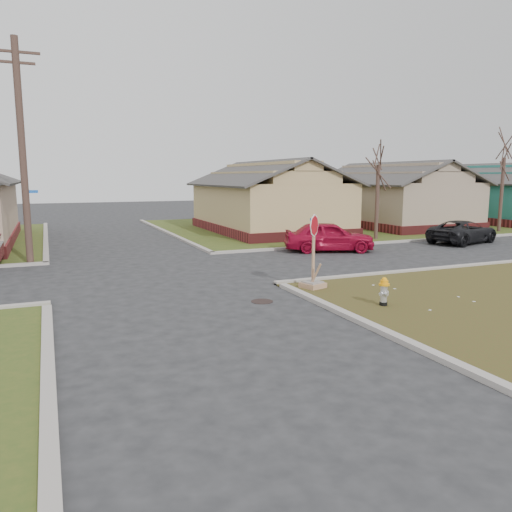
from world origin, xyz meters
name	(u,v)px	position (x,y,z in m)	size (l,w,h in m)	color
ground	(184,305)	(0.00, 0.00, 0.00)	(120.00, 120.00, 0.00)	#242526
verge_far_right	(400,223)	(22.00, 18.00, 0.03)	(37.00, 19.00, 0.05)	#384C1B
curbs	(150,274)	(0.00, 5.00, 0.00)	(80.00, 40.00, 0.12)	#A8A098
manhole	(262,301)	(2.20, -0.50, 0.01)	(0.64, 0.64, 0.01)	black
side_house_yellow	(268,198)	(10.00, 16.50, 2.19)	(7.60, 11.60, 4.70)	maroon
side_house_tan	(393,196)	(20.00, 16.50, 2.19)	(7.60, 11.60, 4.70)	maroon
side_house_teal	(494,194)	(30.00, 16.50, 2.19)	(7.60, 11.60, 4.70)	maroon
utility_pole	(22,150)	(-4.20, 8.90, 4.66)	(1.80, 0.28, 9.00)	#3D2A23
tree_mid_right	(377,202)	(14.00, 10.20, 2.15)	(0.22, 0.22, 4.20)	#3D2A23
tree_far_right	(501,195)	(24.00, 10.50, 2.43)	(0.22, 0.22, 4.76)	#3D2A23
fire_hydrant	(384,290)	(5.09, -2.37, 0.49)	(0.30, 0.30, 0.80)	black
stop_sign	(313,272)	(4.37, 0.37, 0.56)	(0.68, 0.66, 2.39)	#AB7C5D
red_sedan	(329,236)	(9.11, 7.27, 0.73)	(1.74, 4.31, 1.47)	#A60B2B
dark_pickup	(463,232)	(17.46, 7.11, 0.62)	(2.07, 4.48, 1.24)	black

